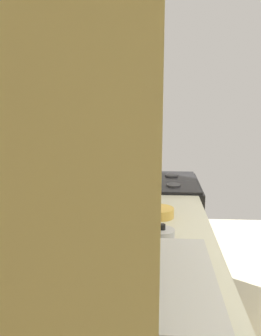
{
  "coord_description": "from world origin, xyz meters",
  "views": [
    {
      "loc": [
        -1.44,
        1.29,
        1.65
      ],
      "look_at": [
        -0.41,
        1.35,
        1.42
      ],
      "focal_mm": 39.48,
      "sensor_mm": 36.0,
      "label": 1
    }
  ],
  "objects": [
    {
      "name": "wall_back",
      "position": [
        0.0,
        1.65,
        1.3
      ],
      "size": [
        3.93,
        0.12,
        2.61
      ],
      "primitive_type": "cube",
      "color": "beige",
      "rests_on": "ground_plane"
    },
    {
      "name": "upper_cabinets",
      "position": [
        -0.4,
        1.44,
        1.81
      ],
      "size": [
        1.8,
        0.3,
        0.6
      ],
      "color": "#D7C076"
    },
    {
      "name": "oven_range",
      "position": [
        1.44,
        1.25,
        0.46
      ],
      "size": [
        0.7,
        0.69,
        1.07
      ],
      "color": "black",
      "rests_on": "ground_plane"
    },
    {
      "name": "microwave",
      "position": [
        -0.6,
        1.3,
        1.04
      ],
      "size": [
        0.45,
        0.35,
        0.31
      ],
      "color": "#B7BABF",
      "rests_on": "counter_run"
    },
    {
      "name": "bowl",
      "position": [
        0.65,
        1.25,
        0.92
      ],
      "size": [
        0.17,
        0.17,
        0.06
      ],
      "color": "gold",
      "rests_on": "counter_run"
    },
    {
      "name": "kettle",
      "position": [
        0.11,
        1.25,
        0.96
      ],
      "size": [
        0.15,
        0.11,
        0.16
      ],
      "color": "#B7BABF",
      "rests_on": "counter_run"
    }
  ]
}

